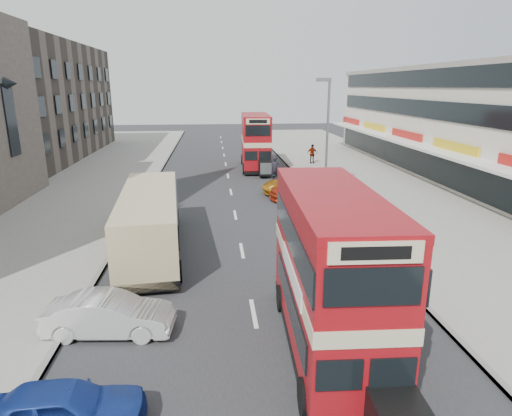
# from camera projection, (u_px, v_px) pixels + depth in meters

# --- Properties ---
(ground) EXTENTS (160.00, 160.00, 0.00)m
(ground) POSITION_uv_depth(u_px,v_px,m) (260.00, 347.00, 13.18)
(ground) COLOR #28282B
(ground) RESTS_ON ground
(road_surface) EXTENTS (12.00, 90.00, 0.01)m
(road_surface) POSITION_uv_depth(u_px,v_px,m) (231.00, 192.00, 32.34)
(road_surface) COLOR #28282B
(road_surface) RESTS_ON ground
(pavement_right) EXTENTS (12.00, 90.00, 0.15)m
(pavement_right) POSITION_uv_depth(u_px,v_px,m) (387.00, 187.00, 33.46)
(pavement_right) COLOR gray
(pavement_right) RESTS_ON ground
(pavement_left) EXTENTS (12.00, 90.00, 0.15)m
(pavement_left) POSITION_uv_depth(u_px,v_px,m) (63.00, 195.00, 31.18)
(pavement_left) COLOR gray
(pavement_left) RESTS_ON ground
(kerb_left) EXTENTS (0.20, 90.00, 0.16)m
(kerb_left) POSITION_uv_depth(u_px,v_px,m) (147.00, 193.00, 31.74)
(kerb_left) COLOR gray
(kerb_left) RESTS_ON ground
(kerb_right) EXTENTS (0.20, 90.00, 0.16)m
(kerb_right) POSITION_uv_depth(u_px,v_px,m) (312.00, 189.00, 32.90)
(kerb_right) COLOR gray
(kerb_right) RESTS_ON ground
(brick_terrace) EXTENTS (14.00, 28.00, 12.00)m
(brick_terrace) POSITION_uv_depth(u_px,v_px,m) (14.00, 102.00, 45.86)
(brick_terrace) COLOR #66594C
(brick_terrace) RESTS_ON ground
(commercial_row) EXTENTS (9.90, 46.20, 9.30)m
(commercial_row) POSITION_uv_depth(u_px,v_px,m) (478.00, 124.00, 34.89)
(commercial_row) COLOR beige
(commercial_row) RESTS_ON ground
(street_lamp) EXTENTS (1.00, 0.20, 8.12)m
(street_lamp) POSITION_uv_depth(u_px,v_px,m) (326.00, 129.00, 29.75)
(street_lamp) COLOR slate
(street_lamp) RESTS_ON ground
(bus_main) EXTENTS (2.65, 8.55, 4.66)m
(bus_main) POSITION_uv_depth(u_px,v_px,m) (330.00, 273.00, 12.47)
(bus_main) COLOR black
(bus_main) RESTS_ON ground
(bus_second) EXTENTS (2.78, 8.98, 4.90)m
(bus_second) POSITION_uv_depth(u_px,v_px,m) (256.00, 141.00, 40.81)
(bus_second) COLOR black
(bus_second) RESTS_ON ground
(coach) EXTENTS (3.37, 10.18, 2.65)m
(coach) POSITION_uv_depth(u_px,v_px,m) (150.00, 219.00, 20.49)
(coach) COLOR black
(coach) RESTS_ON ground
(car_left_near) EXTENTS (3.76, 1.66, 1.26)m
(car_left_near) POSITION_uv_depth(u_px,v_px,m) (62.00, 410.00, 9.74)
(car_left_near) COLOR navy
(car_left_near) RESTS_ON ground
(car_left_front) EXTENTS (4.10, 1.74, 1.32)m
(car_left_front) POSITION_uv_depth(u_px,v_px,m) (109.00, 315.00, 13.71)
(car_left_front) COLOR silver
(car_left_front) RESTS_ON ground
(car_right_a) EXTENTS (5.21, 2.15, 1.51)m
(car_right_a) POSITION_uv_depth(u_px,v_px,m) (307.00, 189.00, 30.03)
(car_right_a) COLOR #A92A10
(car_right_a) RESTS_ON ground
(car_right_b) EXTENTS (5.08, 2.61, 1.37)m
(car_right_b) POSITION_uv_depth(u_px,v_px,m) (295.00, 185.00, 31.64)
(car_right_b) COLOR #B47212
(car_right_b) RESTS_ON ground
(pedestrian_near) EXTENTS (0.85, 0.79, 1.90)m
(pedestrian_near) POSITION_uv_depth(u_px,v_px,m) (362.00, 202.00, 25.39)
(pedestrian_near) COLOR gray
(pedestrian_near) RESTS_ON pavement_right
(pedestrian_far) EXTENTS (1.15, 0.59, 1.88)m
(pedestrian_far) POSITION_uv_depth(u_px,v_px,m) (312.00, 154.00, 43.34)
(pedestrian_far) COLOR gray
(pedestrian_far) RESTS_ON pavement_right
(cyclist) EXTENTS (0.71, 1.58, 2.18)m
(cyclist) POSITION_uv_depth(u_px,v_px,m) (275.00, 174.00, 34.76)
(cyclist) COLOR gray
(cyclist) RESTS_ON ground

